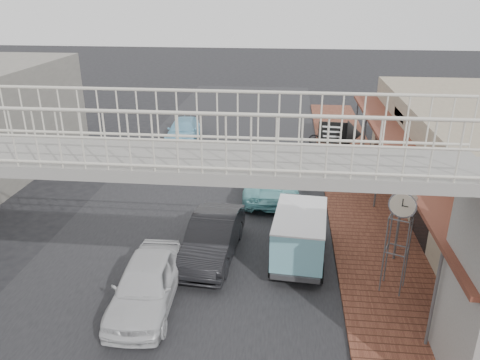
% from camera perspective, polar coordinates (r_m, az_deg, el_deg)
% --- Properties ---
extents(ground, '(120.00, 120.00, 0.00)m').
position_cam_1_polar(ground, '(15.52, -7.19, -10.34)').
color(ground, black).
rests_on(ground, ground).
extents(road_strip, '(10.00, 60.00, 0.01)m').
position_cam_1_polar(road_strip, '(15.51, -7.20, -10.33)').
color(road_strip, black).
rests_on(road_strip, ground).
extents(sidewalk, '(3.00, 40.00, 0.10)m').
position_cam_1_polar(sidewalk, '(18.03, 15.73, -5.92)').
color(sidewalk, brown).
rests_on(sidewalk, ground).
extents(footbridge, '(16.40, 2.40, 6.34)m').
position_cam_1_polar(footbridge, '(10.60, -12.76, -7.35)').
color(footbridge, gray).
rests_on(footbridge, ground).
extents(white_hatchback, '(1.76, 4.11, 1.38)m').
position_cam_1_polar(white_hatchback, '(13.62, -11.36, -12.30)').
color(white_hatchback, silver).
rests_on(white_hatchback, ground).
extents(dark_sedan, '(1.77, 4.34, 1.40)m').
position_cam_1_polar(dark_sedan, '(15.59, -3.36, -7.02)').
color(dark_sedan, black).
rests_on(dark_sedan, ground).
extents(angkot_curb, '(2.36, 4.90, 1.35)m').
position_cam_1_polar(angkot_curb, '(20.19, 3.84, -0.02)').
color(angkot_curb, '#6DB9BE').
rests_on(angkot_curb, ground).
extents(angkot_far, '(1.94, 4.30, 1.22)m').
position_cam_1_polar(angkot_far, '(27.78, -6.93, 6.02)').
color(angkot_far, '#7FC0DD').
rests_on(angkot_far, ground).
extents(angkot_van, '(1.92, 3.72, 1.77)m').
position_cam_1_polar(angkot_van, '(15.30, 7.34, -5.99)').
color(angkot_van, black).
rests_on(angkot_van, ground).
extents(motorcycle_near, '(1.61, 0.84, 0.80)m').
position_cam_1_polar(motorcycle_near, '(23.37, 10.64, 2.35)').
color(motorcycle_near, black).
rests_on(motorcycle_near, sidewalk).
extents(motorcycle_far, '(1.70, 0.65, 1.00)m').
position_cam_1_polar(motorcycle_far, '(26.70, 10.13, 5.13)').
color(motorcycle_far, black).
rests_on(motorcycle_far, sidewalk).
extents(street_clock, '(0.81, 0.79, 3.16)m').
position_cam_1_polar(street_clock, '(13.63, 19.22, -3.31)').
color(street_clock, '#59595B').
rests_on(street_clock, sidewalk).
extents(arrow_sign, '(1.85, 1.19, 3.14)m').
position_cam_1_polar(arrow_sign, '(20.28, 13.46, 5.39)').
color(arrow_sign, '#59595B').
rests_on(arrow_sign, sidewalk).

